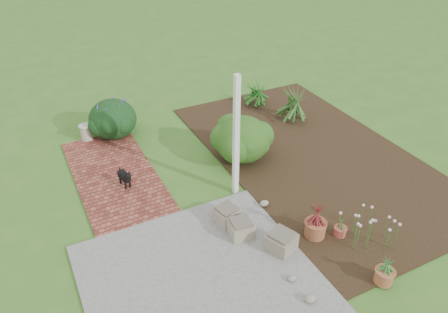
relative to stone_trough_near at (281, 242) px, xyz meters
name	(u,v)px	position (x,y,z in m)	size (l,w,h in m)	color
ground	(224,199)	(-0.23, 1.66, -0.18)	(80.00, 80.00, 0.00)	#386921
concrete_patio	(203,283)	(-1.48, -0.09, -0.16)	(3.50, 3.50, 0.04)	#60605E
brick_path	(115,175)	(-1.93, 3.41, -0.16)	(1.60, 3.50, 0.04)	maroon
garden_bed	(313,155)	(2.27, 2.16, -0.17)	(4.00, 7.00, 0.03)	black
veranda_post	(236,138)	(0.07, 1.76, 1.07)	(0.10, 0.10, 2.50)	white
stone_trough_near	(281,242)	(0.00, 0.00, 0.00)	(0.43, 0.43, 0.29)	#716855
stone_trough_mid	(241,229)	(-0.44, 0.60, -0.01)	(0.40, 0.40, 0.27)	#757058
stone_trough_far	(227,215)	(-0.50, 1.03, -0.01)	(0.39, 0.39, 0.26)	#756F5A
black_dog	(125,176)	(-1.83, 2.88, 0.10)	(0.20, 0.47, 0.40)	black
cream_ceramic_urn	(86,132)	(-2.12, 5.14, 0.04)	(0.27, 0.27, 0.37)	#BFB39D
evergreen_shrub	(242,138)	(0.77, 2.76, 0.36)	(1.20, 1.20, 1.02)	#103B0D
agapanthus_clump_back	(293,101)	(2.82, 3.81, 0.36)	(1.15, 1.15, 1.03)	#124218
agapanthus_clump_front	(256,91)	(2.41, 4.96, 0.24)	(0.88, 0.88, 0.78)	#0E360B
pink_flower_patch	(366,226)	(1.38, -0.47, 0.16)	(0.99, 0.99, 0.63)	#113D0F
terracotta_pot_bronze	(315,229)	(0.71, 0.01, -0.01)	(0.36, 0.36, 0.29)	#955232
terracotta_pot_small_left	(340,231)	(1.10, -0.19, -0.07)	(0.21, 0.21, 0.17)	#A24636
terracotta_pot_small_right	(384,276)	(1.02, -1.32, -0.03)	(0.28, 0.28, 0.24)	#9F5735
purple_flowering_bush	(113,118)	(-1.47, 5.08, 0.30)	(1.13, 1.13, 0.96)	black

